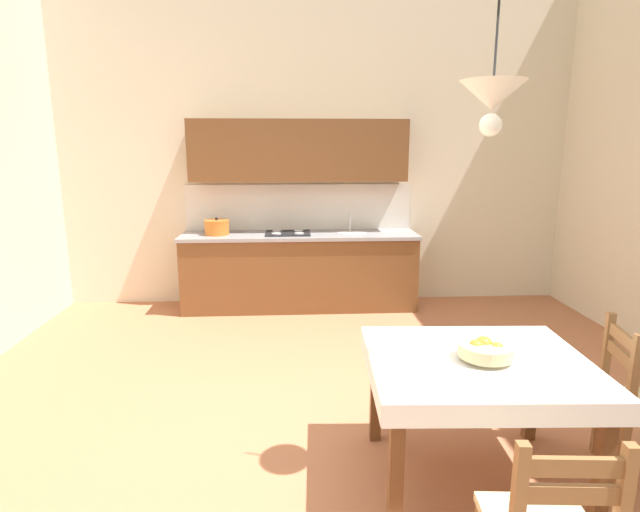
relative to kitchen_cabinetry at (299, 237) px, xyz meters
The scene contains 7 objects.
ground_plane 3.05m from the kitchen_cabinetry, 85.53° to the right, with size 6.66×6.96×0.10m, color #B7704C.
wall_back 1.29m from the kitchen_cabinetry, 55.61° to the left, with size 6.66×0.12×4.16m, color beige.
kitchen_cabinetry is the anchor object (origin of this frame).
dining_table 3.46m from the kitchen_cabinetry, 74.16° to the right, with size 1.26×1.07×0.75m.
dining_chair_window_side 3.86m from the kitchen_cabinetry, 59.89° to the right, with size 0.50×0.50×0.93m.
fruit_bowl 3.49m from the kitchen_cabinetry, 73.85° to the right, with size 0.30×0.30×0.12m.
pendant_lamp 3.74m from the kitchen_cabinetry, 75.33° to the right, with size 0.32×0.32×0.80m.
Camera 1 is at (-0.31, -3.00, 1.91)m, focal length 28.53 mm.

